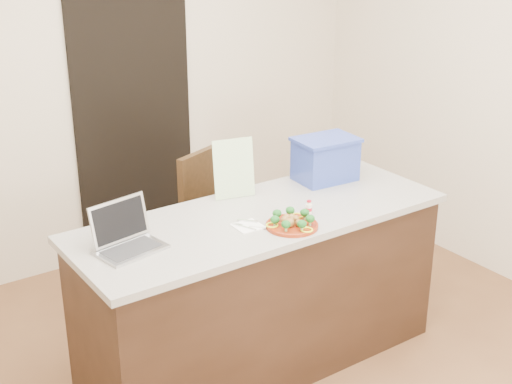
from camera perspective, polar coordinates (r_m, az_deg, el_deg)
ground at (r=4.08m, az=2.45°, el=-14.89°), size 4.00×4.00×0.00m
room_shell at (r=3.37m, az=2.89°, el=7.77°), size 4.00×4.00×4.00m
doorway at (r=5.23m, az=-9.72°, el=5.54°), size 0.90×0.02×2.00m
island at (r=4.00m, az=0.37°, el=-7.81°), size 2.06×0.76×0.92m
plate at (r=3.64m, az=2.90°, el=-2.66°), size 0.27×0.27×0.02m
meatballs at (r=3.63m, az=2.83°, el=-2.29°), size 0.11×0.11×0.04m
broccoli at (r=3.62m, az=2.91°, el=-2.05°), size 0.23×0.23×0.04m
pepper_rings at (r=3.64m, az=2.90°, el=-2.52°), size 0.24×0.23×0.01m
napkin at (r=3.64m, az=-0.64°, el=-2.75°), size 0.14×0.14×0.01m
fork at (r=3.63m, az=-0.96°, el=-2.71°), size 0.05×0.14×0.00m
knife at (r=3.64m, az=-0.10°, el=-2.63°), size 0.08×0.18×0.01m
yogurt_bottle at (r=3.80m, az=4.25°, el=-1.28°), size 0.03×0.03×0.07m
laptop at (r=3.46m, az=-10.42°, el=-3.44°), size 0.35×0.30×0.22m
leaflet at (r=3.96m, az=-1.79°, el=1.89°), size 0.24×0.10×0.33m
blue_box at (r=4.25m, az=5.57°, el=2.66°), size 0.38×0.29×0.26m
chair at (r=4.47m, az=-3.33°, el=-2.52°), size 0.60×0.62×1.05m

